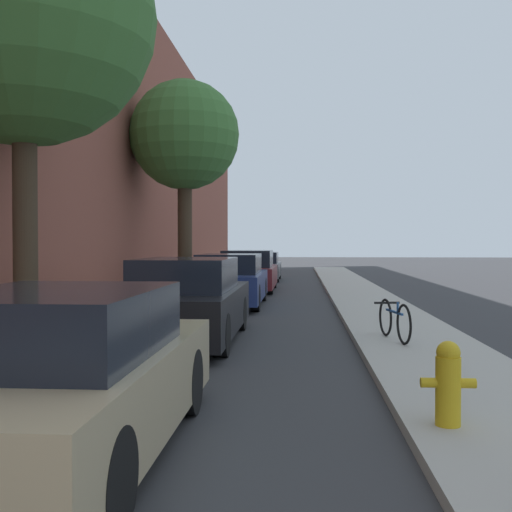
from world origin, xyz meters
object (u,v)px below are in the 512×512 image
parked_car_black (188,302)px  street_tree_far (185,137)px  fire_hydrant (448,382)px  parked_car_maroon (248,272)px  bicycle (394,320)px  parked_car_navy (230,281)px  street_tree_near (24,15)px  parked_car_champagne (62,378)px  parked_car_grey (261,267)px

parked_car_black → street_tree_far: street_tree_far is taller
fire_hydrant → parked_car_maroon: bearing=100.7°
street_tree_far → bicycle: bearing=-56.9°
parked_car_navy → parked_car_maroon: size_ratio=1.00×
parked_car_maroon → street_tree_far: size_ratio=0.73×
street_tree_near → bicycle: (5.69, 1.28, -4.69)m
parked_car_maroon → fire_hydrant: 16.92m
parked_car_champagne → parked_car_black: (-0.05, 5.89, 0.04)m
parked_car_grey → fire_hydrant: parked_car_grey is taller
parked_car_champagne → street_tree_far: 13.82m
parked_car_grey → street_tree_far: street_tree_far is taller
parked_car_champagne → fire_hydrant: 3.28m
parked_car_navy → street_tree_far: (-1.45, 0.99, 4.13)m
parked_car_champagne → street_tree_near: (-2.24, 4.29, 4.49)m
street_tree_far → fire_hydrant: 13.89m
parked_car_grey → fire_hydrant: size_ratio=5.75×
parked_car_maroon → parked_car_grey: 6.24m
parked_car_black → parked_car_maroon: same height
parked_car_champagne → street_tree_near: bearing=117.6°
parked_car_champagne → fire_hydrant: parked_car_champagne is taller
parked_car_maroon → bicycle: (3.41, -11.80, -0.24)m
parked_car_grey → street_tree_far: size_ratio=0.68×
parked_car_champagne → street_tree_near: size_ratio=0.60×
parked_car_grey → street_tree_near: size_ratio=0.61×
parked_car_black → fire_hydrant: 6.09m
fire_hydrant → parked_car_black: bearing=122.2°
parked_car_grey → bicycle: parked_car_grey is taller
parked_car_maroon → street_tree_near: bearing=-99.9°
parked_car_champagne → street_tree_near: 6.60m
parked_car_navy → fire_hydrant: 11.81m
parked_car_black → street_tree_near: (-2.19, -1.61, 4.45)m
parked_car_maroon → fire_hydrant: parked_car_maroon is taller
parked_car_maroon → parked_car_grey: parked_car_maroon is taller
street_tree_far → parked_car_grey: bearing=81.5°
parked_car_maroon → parked_car_grey: size_ratio=1.08×
parked_car_maroon → street_tree_near: street_tree_near is taller
parked_car_maroon → street_tree_far: 6.12m
parked_car_maroon → parked_car_navy: bearing=-90.6°
parked_car_champagne → street_tree_far: (-1.46, 13.10, 4.16)m
street_tree_near → parked_car_grey: bearing=83.1°
street_tree_near → parked_car_black: bearing=36.3°
parked_car_champagne → parked_car_grey: parked_car_champagne is taller
bicycle → parked_car_grey: bearing=90.5°
parked_car_grey → parked_car_black: bearing=-90.5°
street_tree_near → street_tree_far: size_ratio=1.11×
parked_car_navy → parked_car_grey: size_ratio=1.08×
parked_car_maroon → fire_hydrant: (3.15, -16.62, -0.18)m
street_tree_far → parked_car_black: bearing=-79.0°
parked_car_champagne → parked_car_maroon: parked_car_maroon is taller
parked_car_navy → bicycle: parked_car_navy is taller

